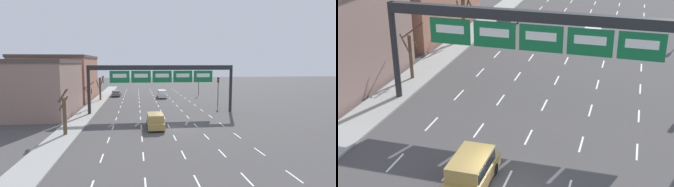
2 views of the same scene
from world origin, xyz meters
TOP-DOWN VIEW (x-y plane):
  - ground_plane at (0.00, 0.00)m, footprint 220.00×220.00m
  - sidewalk_left at (-11.30, 0.00)m, footprint 2.80×110.00m
  - lane_dashes at (0.00, 13.50)m, footprint 13.32×67.00m
  - sign_gantry at (-0.00, 9.30)m, footprint 21.85×0.70m
  - building_near at (-19.12, 10.34)m, footprint 12.28×13.41m
  - building_far at (-19.76, 27.06)m, footprint 13.59×16.55m
  - suv_white at (1.67, 26.97)m, footprint 1.83×4.54m
  - suv_gold at (-1.67, 0.13)m, footprint 1.95×4.24m
  - car_grey at (-8.45, 31.05)m, footprint 1.86×4.46m
  - traffic_light_near_gantry at (10.74, 30.59)m, footprint 0.30×0.35m
  - traffic_light_mid_block at (10.66, 15.48)m, footprint 0.30×0.35m
  - tree_bare_closest at (-11.06, 24.24)m, footprint 1.71×1.71m
  - tree_bare_second at (-11.26, -1.79)m, footprint 1.10×0.97m
  - tree_bare_third at (-11.41, 13.04)m, footprint 1.90×1.77m

SIDE VIEW (x-z plane):
  - ground_plane at x=0.00m, z-range 0.00..0.00m
  - lane_dashes at x=0.00m, z-range 0.00..0.01m
  - sidewalk_left at x=-11.30m, z-range 0.00..0.15m
  - car_grey at x=-8.45m, z-range 0.05..1.35m
  - suv_white at x=1.67m, z-range 0.10..1.79m
  - suv_gold at x=-1.67m, z-range 0.10..1.82m
  - tree_bare_third at x=-11.41m, z-range 0.07..4.52m
  - tree_bare_second at x=-11.26m, z-range 0.07..4.79m
  - tree_bare_closest at x=-11.06m, z-range 0.28..5.17m
  - traffic_light_near_gantry at x=10.74m, z-range 1.00..5.71m
  - traffic_light_mid_block at x=10.66m, z-range 1.05..6.08m
  - building_near at x=-19.12m, z-range 0.01..8.04m
  - building_far at x=-19.76m, z-range 0.01..9.07m
  - sign_gantry at x=0.00m, z-range 2.38..9.61m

